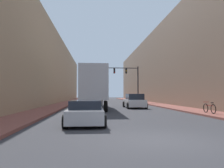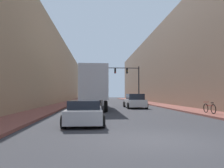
{
  "view_description": "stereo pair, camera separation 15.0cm",
  "coord_description": "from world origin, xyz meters",
  "views": [
    {
      "loc": [
        -2.34,
        -7.51,
        1.62
      ],
      "look_at": [
        -0.71,
        11.86,
        2.51
      ],
      "focal_mm": 35.0,
      "sensor_mm": 36.0,
      "label": 1
    },
    {
      "loc": [
        -2.19,
        -7.52,
        1.62
      ],
      "look_at": [
        -0.71,
        11.86,
        2.51
      ],
      "focal_mm": 35.0,
      "sensor_mm": 36.0,
      "label": 2
    }
  ],
  "objects": [
    {
      "name": "ground_plane",
      "position": [
        0.0,
        0.0,
        0.0
      ],
      "size": [
        200.0,
        200.0,
        0.0
      ],
      "primitive_type": "plane",
      "color": "#38383D"
    },
    {
      "name": "parked_bicycle",
      "position": [
        6.5,
        8.56,
        0.53
      ],
      "size": [
        0.44,
        1.83,
        0.86
      ],
      "color": "black",
      "rests_on": "sidewalk_right"
    },
    {
      "name": "suv_car",
      "position": [
        2.38,
        17.61,
        0.77
      ],
      "size": [
        2.23,
        4.61,
        1.64
      ],
      "color": "silver",
      "rests_on": "ground"
    },
    {
      "name": "traffic_signal_gantry",
      "position": [
        3.97,
        30.42,
        4.48
      ],
      "size": [
        6.39,
        0.35,
        6.49
      ],
      "color": "black",
      "rests_on": "ground"
    },
    {
      "name": "building_right",
      "position": [
        11.29,
        30.0,
        6.54
      ],
      "size": [
        6.0,
        80.0,
        13.08
      ],
      "color": "#846B56",
      "rests_on": "ground"
    },
    {
      "name": "sidewalk_right",
      "position": [
        6.95,
        30.0,
        0.07
      ],
      "size": [
        2.69,
        80.0,
        0.15
      ],
      "color": "brown",
      "rests_on": "ground"
    },
    {
      "name": "sidewalk_left",
      "position": [
        -6.95,
        30.0,
        0.07
      ],
      "size": [
        2.69,
        80.0,
        0.15
      ],
      "color": "brown",
      "rests_on": "ground"
    },
    {
      "name": "sedan_car",
      "position": [
        -2.76,
        4.54,
        0.62
      ],
      "size": [
        2.07,
        4.51,
        1.28
      ],
      "color": "#B7B7BC",
      "rests_on": "ground"
    },
    {
      "name": "semi_truck",
      "position": [
        -2.37,
        17.77,
        2.36
      ],
      "size": [
        2.57,
        14.21,
        4.24
      ],
      "color": "silver",
      "rests_on": "ground"
    },
    {
      "name": "building_left",
      "position": [
        -11.29,
        30.0,
        5.94
      ],
      "size": [
        6.0,
        80.0,
        11.89
      ],
      "color": "tan",
      "rests_on": "ground"
    }
  ]
}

